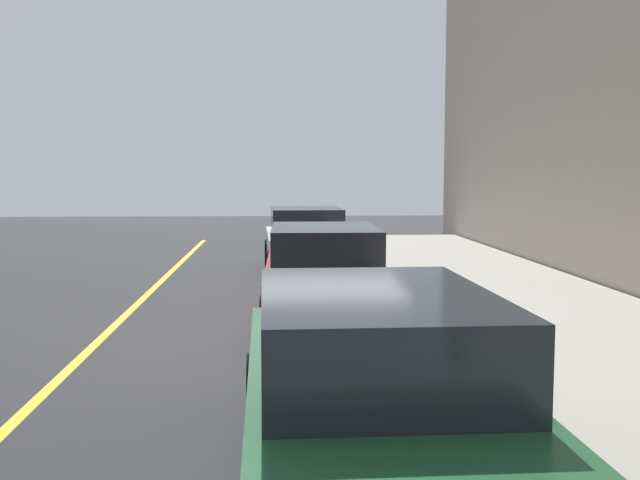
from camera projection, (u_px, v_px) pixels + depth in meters
ground_plane at (323, 321)px, 11.46m from camera, size 56.00×56.00×0.00m
sidewalk at (528, 314)px, 11.66m from camera, size 28.00×4.60×0.15m
lane_stripe_centre at (117, 324)px, 11.26m from camera, size 28.00×0.14×0.01m
snow_bank_curb at (353, 292)px, 13.57m from camera, size 7.70×0.56×0.22m
parked_car_green at (371, 387)px, 5.36m from camera, size 4.79×1.96×1.51m
parked_car_red at (324, 274)px, 11.38m from camera, size 4.50×1.96×1.51m
parked_car_white at (306, 239)px, 17.25m from camera, size 4.20×1.99×1.51m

